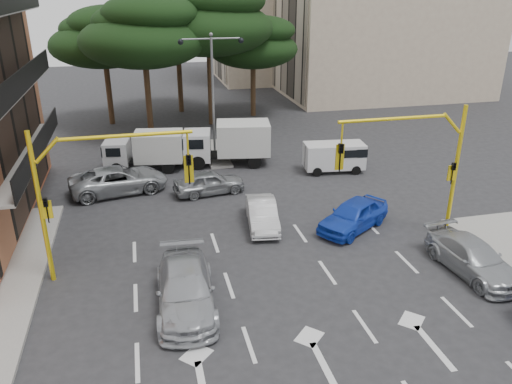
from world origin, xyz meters
TOP-DOWN VIEW (x-y plane):
  - ground at (0.00, 0.00)m, footprint 120.00×120.00m
  - median_strip at (0.00, 16.00)m, footprint 1.40×6.00m
  - apartment_beige_far at (12.95, 44.00)m, footprint 16.20×12.15m
  - pine_left_near at (-3.94, 21.96)m, footprint 9.15×9.15m
  - pine_center at (1.06, 23.96)m, footprint 9.98×9.98m
  - pine_left_far at (-6.94, 25.96)m, footprint 8.32×8.32m
  - pine_right at (5.06, 25.96)m, footprint 7.49×7.49m
  - pine_back at (-0.94, 28.96)m, footprint 9.15×9.15m
  - signal_mast_right at (6.80, 1.99)m, footprint 5.79×0.37m
  - signal_mast_left at (-6.80, 1.99)m, footprint 5.79×0.37m
  - street_lamp_center at (0.00, 16.00)m, footprint 4.16×0.36m
  - car_white_hatch at (0.47, 4.67)m, footprint 1.82×3.93m
  - car_blue_compact at (4.56, 3.40)m, footprint 4.37×3.67m
  - car_silver_wagon at (-3.73, -0.96)m, footprint 2.31×5.10m
  - car_silver_cross_a at (-6.19, 10.56)m, footprint 5.63×3.37m
  - car_silver_cross_b at (-1.38, 9.24)m, footprint 4.05×2.08m
  - car_silver_parked at (7.60, -1.28)m, footprint 2.21×4.63m
  - van_white at (6.59, 11.00)m, footprint 3.77×2.02m
  - box_truck_a at (-4.64, 14.00)m, footprint 5.06×2.73m
  - box_truck_b at (0.52, 13.86)m, footprint 5.80×3.20m

SIDE VIEW (x-z plane):
  - ground at x=0.00m, z-range 0.00..0.00m
  - median_strip at x=0.00m, z-range 0.00..0.15m
  - car_white_hatch at x=0.47m, z-range 0.00..1.25m
  - car_silver_parked at x=7.60m, z-range 0.00..1.30m
  - car_silver_cross_b at x=-1.38m, z-range 0.00..1.32m
  - car_blue_compact at x=4.56m, z-range 0.00..1.41m
  - car_silver_wagon at x=-3.73m, z-range 0.00..1.45m
  - car_silver_cross_a at x=-6.19m, z-range 0.00..1.46m
  - van_white at x=6.59m, z-range 0.00..1.81m
  - box_truck_a at x=-4.64m, z-range 0.00..2.37m
  - box_truck_b at x=0.52m, z-range 0.00..2.70m
  - signal_mast_right at x=6.80m, z-range 0.88..6.88m
  - signal_mast_left at x=-6.80m, z-range 0.88..6.88m
  - street_lamp_center at x=0.00m, z-range 1.54..9.31m
  - pine_right at x=5.06m, z-range 2.03..10.40m
  - pine_left_far at x=-6.94m, z-range 2.26..11.56m
  - pine_left_near at x=-3.94m, z-range 2.49..12.72m
  - pine_back at x=-0.94m, z-range 2.49..12.72m
  - pine_center at x=1.06m, z-range 2.72..13.88m
  - apartment_beige_far at x=12.95m, z-range 0.00..16.70m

